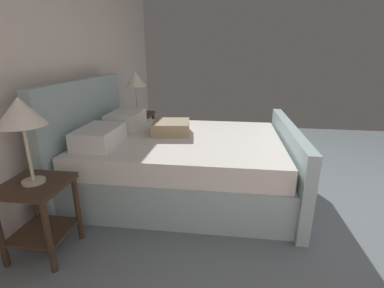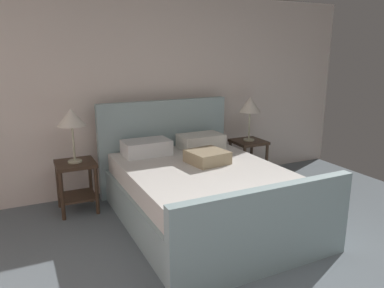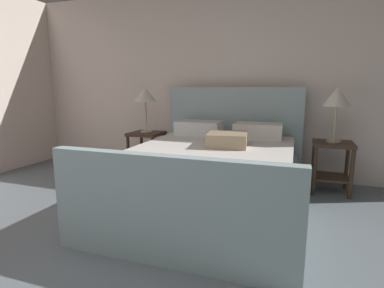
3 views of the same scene
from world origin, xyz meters
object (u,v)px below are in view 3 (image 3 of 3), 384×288
at_px(table_lamp_right, 337,98).
at_px(nightstand_left, 147,146).
at_px(bed, 212,173).
at_px(nightstand_right, 332,159).
at_px(table_lamp_left, 145,96).

distance_m(table_lamp_right, nightstand_left, 2.51).
relative_size(bed, table_lamp_right, 3.72).
bearing_deg(nightstand_left, nightstand_right, 0.66).
height_order(table_lamp_right, table_lamp_left, table_lamp_right).
distance_m(nightstand_left, table_lamp_left, 0.71).
bearing_deg(table_lamp_right, nightstand_left, -179.34).
xyz_separation_m(bed, nightstand_left, (-1.21, 0.84, 0.05)).
xyz_separation_m(nightstand_right, nightstand_left, (-2.41, -0.03, 0.00)).
relative_size(nightstand_right, nightstand_left, 1.00).
height_order(table_lamp_right, nightstand_left, table_lamp_right).
height_order(nightstand_right, nightstand_left, same).
relative_size(nightstand_right, table_lamp_right, 0.95).
distance_m(nightstand_right, table_lamp_right, 0.70).
xyz_separation_m(nightstand_right, table_lamp_right, (0.00, 0.00, 0.70)).
relative_size(bed, nightstand_right, 3.91).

